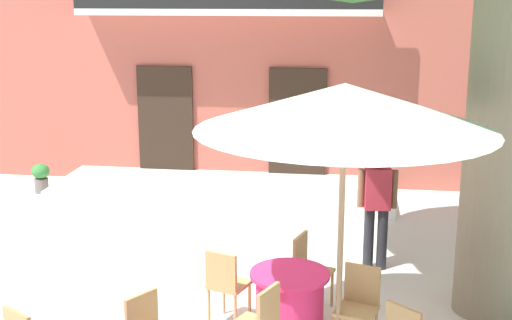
{
  "coord_description": "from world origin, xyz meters",
  "views": [
    {
      "loc": [
        2.27,
        -7.9,
        3.67
      ],
      "look_at": [
        0.93,
        1.7,
        1.3
      ],
      "focal_mm": 47.91,
      "sensor_mm": 36.0,
      "label": 1
    }
  ],
  "objects_px": {
    "cafe_umbrella": "(345,108)",
    "ground_planter_left": "(41,176)",
    "cafe_chair_near_tree_1": "(226,282)",
    "cafe_table_near_tree": "(290,304)",
    "cafe_chair_near_tree_3": "(359,303)",
    "pedestrian_near_entrance": "(377,203)",
    "cafe_chair_near_tree_0": "(308,267)"
  },
  "relations": [
    {
      "from": "cafe_table_near_tree",
      "to": "pedestrian_near_entrance",
      "type": "xyz_separation_m",
      "value": [
        0.98,
        2.09,
        0.54
      ]
    },
    {
      "from": "cafe_chair_near_tree_0",
      "to": "ground_planter_left",
      "type": "xyz_separation_m",
      "value": [
        -5.31,
        4.2,
        -0.22
      ]
    },
    {
      "from": "pedestrian_near_entrance",
      "to": "ground_planter_left",
      "type": "bearing_deg",
      "value": 155.13
    },
    {
      "from": "cafe_chair_near_tree_1",
      "to": "ground_planter_left",
      "type": "relative_size",
      "value": 1.64
    },
    {
      "from": "cafe_table_near_tree",
      "to": "ground_planter_left",
      "type": "relative_size",
      "value": 1.56
    },
    {
      "from": "cafe_chair_near_tree_1",
      "to": "cafe_umbrella",
      "type": "distance_m",
      "value": 2.49
    },
    {
      "from": "cafe_table_near_tree",
      "to": "cafe_umbrella",
      "type": "distance_m",
      "value": 2.31
    },
    {
      "from": "cafe_chair_near_tree_1",
      "to": "pedestrian_near_entrance",
      "type": "relative_size",
      "value": 0.55
    },
    {
      "from": "cafe_chair_near_tree_1",
      "to": "cafe_chair_near_tree_3",
      "type": "height_order",
      "value": "same"
    },
    {
      "from": "cafe_table_near_tree",
      "to": "cafe_chair_near_tree_3",
      "type": "bearing_deg",
      "value": -11.53
    },
    {
      "from": "cafe_umbrella",
      "to": "ground_planter_left",
      "type": "distance_m",
      "value": 8.1
    },
    {
      "from": "cafe_chair_near_tree_1",
      "to": "cafe_umbrella",
      "type": "xyz_separation_m",
      "value": [
        1.26,
        -0.52,
        2.08
      ]
    },
    {
      "from": "cafe_chair_near_tree_1",
      "to": "pedestrian_near_entrance",
      "type": "bearing_deg",
      "value": 48.26
    },
    {
      "from": "cafe_chair_near_tree_3",
      "to": "pedestrian_near_entrance",
      "type": "distance_m",
      "value": 2.29
    },
    {
      "from": "cafe_chair_near_tree_3",
      "to": "ground_planter_left",
      "type": "xyz_separation_m",
      "value": [
        -5.9,
        5.09,
        -0.22
      ]
    },
    {
      "from": "cafe_chair_near_tree_0",
      "to": "cafe_umbrella",
      "type": "bearing_deg",
      "value": -70.76
    },
    {
      "from": "cafe_table_near_tree",
      "to": "cafe_umbrella",
      "type": "xyz_separation_m",
      "value": [
        0.53,
        -0.35,
        2.22
      ]
    },
    {
      "from": "ground_planter_left",
      "to": "cafe_chair_near_tree_1",
      "type": "bearing_deg",
      "value": -47.12
    },
    {
      "from": "cafe_chair_near_tree_0",
      "to": "cafe_umbrella",
      "type": "distance_m",
      "value": 2.38
    },
    {
      "from": "cafe_umbrella",
      "to": "ground_planter_left",
      "type": "xyz_separation_m",
      "value": [
        -5.69,
        5.29,
        -2.3
      ]
    },
    {
      "from": "cafe_chair_near_tree_1",
      "to": "cafe_umbrella",
      "type": "height_order",
      "value": "cafe_umbrella"
    },
    {
      "from": "cafe_chair_near_tree_3",
      "to": "ground_planter_left",
      "type": "height_order",
      "value": "cafe_chair_near_tree_3"
    },
    {
      "from": "cafe_chair_near_tree_1",
      "to": "pedestrian_near_entrance",
      "type": "xyz_separation_m",
      "value": [
        1.71,
        1.92,
        0.4
      ]
    },
    {
      "from": "cafe_table_near_tree",
      "to": "cafe_chair_near_tree_1",
      "type": "distance_m",
      "value": 0.77
    },
    {
      "from": "ground_planter_left",
      "to": "cafe_table_near_tree",
      "type": "bearing_deg",
      "value": -43.77
    },
    {
      "from": "ground_planter_left",
      "to": "cafe_chair_near_tree_3",
      "type": "bearing_deg",
      "value": -40.81
    },
    {
      "from": "cafe_umbrella",
      "to": "pedestrian_near_entrance",
      "type": "bearing_deg",
      "value": 79.59
    },
    {
      "from": "cafe_chair_near_tree_0",
      "to": "pedestrian_near_entrance",
      "type": "bearing_deg",
      "value": 58.6
    },
    {
      "from": "cafe_chair_near_tree_0",
      "to": "pedestrian_near_entrance",
      "type": "relative_size",
      "value": 0.55
    },
    {
      "from": "cafe_chair_near_tree_3",
      "to": "ground_planter_left",
      "type": "relative_size",
      "value": 1.64
    },
    {
      "from": "cafe_chair_near_tree_0",
      "to": "cafe_chair_near_tree_3",
      "type": "height_order",
      "value": "same"
    },
    {
      "from": "cafe_chair_near_tree_1",
      "to": "ground_planter_left",
      "type": "xyz_separation_m",
      "value": [
        -4.43,
        4.77,
        -0.22
      ]
    }
  ]
}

